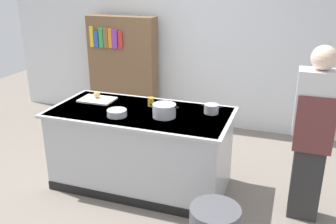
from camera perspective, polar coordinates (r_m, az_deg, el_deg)
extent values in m
plane|color=slate|center=(4.38, -4.03, -10.98)|extent=(10.00, 10.00, 0.00)
cube|color=silver|center=(5.78, 3.98, 12.61)|extent=(6.40, 0.12, 3.00)
cube|color=#B7BABF|center=(4.16, -4.18, -5.68)|extent=(1.90, 0.90, 0.90)
cube|color=#B7BABF|center=(3.99, -4.34, -0.06)|extent=(1.98, 0.98, 0.03)
cube|color=black|center=(4.00, -6.67, -13.52)|extent=(1.90, 0.01, 0.10)
cube|color=silver|center=(4.39, -10.93, 1.89)|extent=(0.40, 0.28, 0.02)
sphere|color=tan|center=(4.42, -10.99, 2.66)|extent=(0.08, 0.08, 0.08)
cylinder|color=#B7BABF|center=(3.79, -0.59, 0.23)|extent=(0.24, 0.24, 0.14)
cube|color=black|center=(3.82, -2.51, 1.15)|extent=(0.04, 0.02, 0.01)
cube|color=black|center=(3.73, 1.37, 0.70)|extent=(0.04, 0.02, 0.01)
cylinder|color=#99999E|center=(3.92, 6.75, 0.49)|extent=(0.16, 0.16, 0.10)
cube|color=black|center=(3.93, 5.44, 1.12)|extent=(0.04, 0.02, 0.01)
cube|color=black|center=(3.90, 8.11, 0.81)|extent=(0.04, 0.02, 0.01)
cylinder|color=#B7BABF|center=(3.86, -7.93, -0.14)|extent=(0.21, 0.21, 0.07)
cylinder|color=yellow|center=(4.12, -2.67, 1.59)|extent=(0.07, 0.07, 0.10)
cube|color=#2E2E2E|center=(3.87, 20.69, -9.19)|extent=(0.28, 0.20, 0.90)
cube|color=silver|center=(3.58, 22.16, 1.36)|extent=(0.38, 0.24, 0.60)
sphere|color=beige|center=(3.48, 23.06, 7.76)|extent=(0.22, 0.22, 0.22)
cube|color=brown|center=(3.52, 21.84, -2.03)|extent=(0.34, 0.02, 0.54)
cube|color=brown|center=(6.00, -6.95, 6.47)|extent=(1.10, 0.28, 1.70)
cube|color=yellow|center=(5.97, -11.73, 11.37)|extent=(0.06, 0.03, 0.32)
cube|color=#3351B7|center=(5.93, -11.07, 11.03)|extent=(0.07, 0.03, 0.25)
cube|color=green|center=(5.89, -10.36, 11.26)|extent=(0.07, 0.03, 0.30)
cube|color=brown|center=(5.85, -9.64, 11.27)|extent=(0.08, 0.03, 0.30)
cube|color=orange|center=(5.81, -8.96, 11.21)|extent=(0.06, 0.03, 0.30)
cube|color=purple|center=(5.78, -8.26, 11.17)|extent=(0.09, 0.03, 0.29)
cube|color=red|center=(5.74, -7.40, 10.99)|extent=(0.07, 0.03, 0.26)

